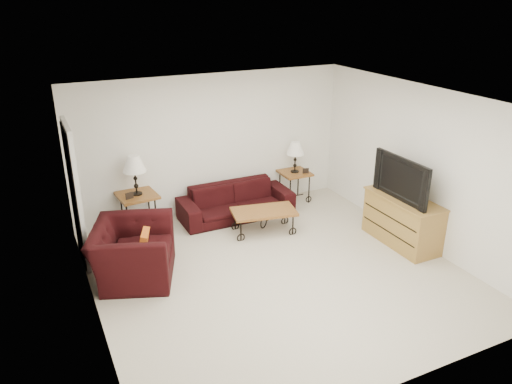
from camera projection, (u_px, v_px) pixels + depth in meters
ground at (277, 272)px, 7.19m from camera, size 5.00×5.00×0.00m
wall_back at (212, 145)px, 8.81m from camera, size 5.00×0.02×2.50m
wall_front at (404, 284)px, 4.63m from camera, size 5.00×0.02×2.50m
wall_left at (87, 228)px, 5.72m from camera, size 0.02×5.00×2.50m
wall_right at (420, 166)px, 7.72m from camera, size 0.02×5.00×2.50m
ceiling at (280, 101)px, 6.25m from camera, size 5.00×5.00×0.00m
doorway at (74, 196)px, 7.20m from camera, size 0.08×0.94×2.04m
sofa at (236, 201)px, 8.86m from camera, size 2.02×0.79×0.59m
side_table_left at (139, 213)px, 8.32m from camera, size 0.67×0.67×0.67m
side_table_right at (294, 186)px, 9.53m from camera, size 0.55×0.55×0.59m
lamp_left at (135, 175)px, 8.06m from camera, size 0.41×0.41×0.67m
lamp_right at (295, 157)px, 9.31m from camera, size 0.34×0.34×0.59m
photo_frame_left at (129, 196)px, 7.98m from camera, size 0.13×0.05×0.11m
photo_frame_right at (306, 171)px, 9.34m from camera, size 0.12×0.04×0.10m
coffee_table at (264, 221)px, 8.32m from camera, size 1.15×0.76×0.40m
armchair at (133, 252)px, 6.94m from camera, size 1.42×1.51×0.79m
throw_pillow at (144, 243)px, 6.91m from camera, size 0.21×0.37×0.36m
tv_stand at (402, 220)px, 7.90m from camera, size 0.54×1.31×0.78m
television at (407, 178)px, 7.61m from camera, size 0.15×1.17×0.67m
backpack at (280, 202)px, 9.06m from camera, size 0.37×0.32×0.41m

